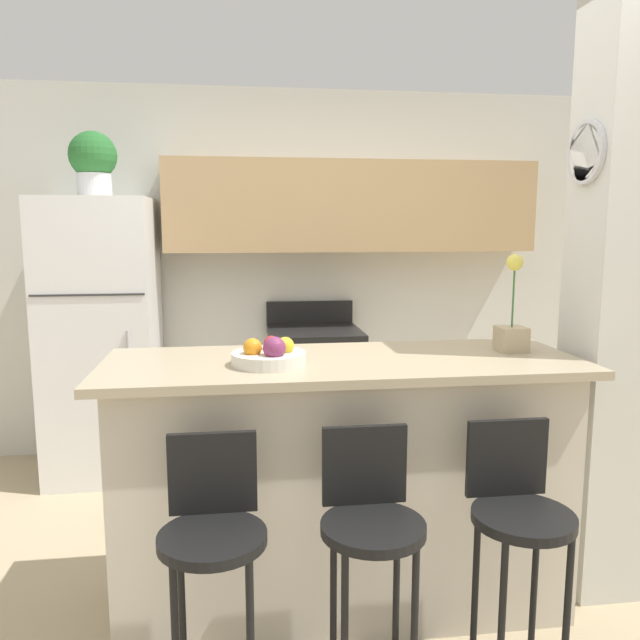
{
  "coord_description": "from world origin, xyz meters",
  "views": [
    {
      "loc": [
        -0.43,
        -2.45,
        1.62
      ],
      "look_at": [
        0.0,
        0.71,
        1.13
      ],
      "focal_mm": 35.0,
      "sensor_mm": 36.0,
      "label": 1
    }
  ],
  "objects_px": {
    "stove_range": "(315,393)",
    "bar_stool_left": "(213,539)",
    "refrigerator": "(103,339)",
    "bar_stool_right": "(518,518)",
    "orchid_vase": "(512,325)",
    "potted_plant_on_fridge": "(93,161)",
    "bar_stool_mid": "(371,528)",
    "fruit_bowl": "(269,355)"
  },
  "relations": [
    {
      "from": "stove_range",
      "to": "bar_stool_left",
      "type": "relative_size",
      "value": 1.15
    },
    {
      "from": "refrigerator",
      "to": "bar_stool_right",
      "type": "distance_m",
      "value": 2.85
    },
    {
      "from": "stove_range",
      "to": "orchid_vase",
      "type": "distance_m",
      "value": 1.91
    },
    {
      "from": "refrigerator",
      "to": "potted_plant_on_fridge",
      "type": "bearing_deg",
      "value": 116.47
    },
    {
      "from": "bar_stool_left",
      "to": "bar_stool_mid",
      "type": "relative_size",
      "value": 1.0
    },
    {
      "from": "bar_stool_right",
      "to": "potted_plant_on_fridge",
      "type": "relative_size",
      "value": 2.32
    },
    {
      "from": "bar_stool_left",
      "to": "orchid_vase",
      "type": "xyz_separation_m",
      "value": [
        1.26,
        0.6,
        0.57
      ]
    },
    {
      "from": "potted_plant_on_fridge",
      "to": "stove_range",
      "type": "bearing_deg",
      "value": 2.38
    },
    {
      "from": "bar_stool_left",
      "to": "fruit_bowl",
      "type": "xyz_separation_m",
      "value": [
        0.21,
        0.47,
        0.5
      ]
    },
    {
      "from": "potted_plant_on_fridge",
      "to": "fruit_bowl",
      "type": "distance_m",
      "value": 2.17
    },
    {
      "from": "orchid_vase",
      "to": "fruit_bowl",
      "type": "height_order",
      "value": "orchid_vase"
    },
    {
      "from": "refrigerator",
      "to": "bar_stool_mid",
      "type": "relative_size",
      "value": 1.91
    },
    {
      "from": "bar_stool_left",
      "to": "orchid_vase",
      "type": "relative_size",
      "value": 2.23
    },
    {
      "from": "bar_stool_mid",
      "to": "refrigerator",
      "type": "bearing_deg",
      "value": 120.39
    },
    {
      "from": "bar_stool_mid",
      "to": "bar_stool_right",
      "type": "distance_m",
      "value": 0.52
    },
    {
      "from": "stove_range",
      "to": "bar_stool_right",
      "type": "distance_m",
      "value": 2.29
    },
    {
      "from": "bar_stool_mid",
      "to": "stove_range",
      "type": "bearing_deg",
      "value": 87.52
    },
    {
      "from": "potted_plant_on_fridge",
      "to": "fruit_bowl",
      "type": "height_order",
      "value": "potted_plant_on_fridge"
    },
    {
      "from": "potted_plant_on_fridge",
      "to": "orchid_vase",
      "type": "relative_size",
      "value": 0.96
    },
    {
      "from": "bar_stool_right",
      "to": "refrigerator",
      "type": "bearing_deg",
      "value": 129.46
    },
    {
      "from": "bar_stool_right",
      "to": "potted_plant_on_fridge",
      "type": "xyz_separation_m",
      "value": [
        -1.8,
        2.19,
        1.39
      ]
    },
    {
      "from": "bar_stool_mid",
      "to": "fruit_bowl",
      "type": "relative_size",
      "value": 3.22
    },
    {
      "from": "orchid_vase",
      "to": "refrigerator",
      "type": "bearing_deg",
      "value": 141.96
    },
    {
      "from": "stove_range",
      "to": "potted_plant_on_fridge",
      "type": "bearing_deg",
      "value": -177.62
    },
    {
      "from": "stove_range",
      "to": "bar_stool_mid",
      "type": "distance_m",
      "value": 2.25
    },
    {
      "from": "refrigerator",
      "to": "fruit_bowl",
      "type": "distance_m",
      "value": 1.99
    },
    {
      "from": "bar_stool_mid",
      "to": "orchid_vase",
      "type": "height_order",
      "value": "orchid_vase"
    },
    {
      "from": "bar_stool_mid",
      "to": "fruit_bowl",
      "type": "xyz_separation_m",
      "value": [
        -0.3,
        0.47,
        0.5
      ]
    },
    {
      "from": "refrigerator",
      "to": "bar_stool_right",
      "type": "xyz_separation_m",
      "value": [
        1.8,
        -2.19,
        -0.27
      ]
    },
    {
      "from": "bar_stool_left",
      "to": "potted_plant_on_fridge",
      "type": "height_order",
      "value": "potted_plant_on_fridge"
    },
    {
      "from": "refrigerator",
      "to": "fruit_bowl",
      "type": "relative_size",
      "value": 6.14
    },
    {
      "from": "orchid_vase",
      "to": "fruit_bowl",
      "type": "bearing_deg",
      "value": -173.04
    },
    {
      "from": "refrigerator",
      "to": "orchid_vase",
      "type": "relative_size",
      "value": 4.26
    },
    {
      "from": "bar_stool_right",
      "to": "orchid_vase",
      "type": "height_order",
      "value": "orchid_vase"
    },
    {
      "from": "bar_stool_mid",
      "to": "orchid_vase",
      "type": "xyz_separation_m",
      "value": [
        0.74,
        0.6,
        0.57
      ]
    },
    {
      "from": "fruit_bowl",
      "to": "bar_stool_mid",
      "type": "bearing_deg",
      "value": -57.27
    },
    {
      "from": "potted_plant_on_fridge",
      "to": "bar_stool_left",
      "type": "bearing_deg",
      "value": -70.71
    },
    {
      "from": "potted_plant_on_fridge",
      "to": "bar_stool_right",
      "type": "bearing_deg",
      "value": -50.54
    },
    {
      "from": "bar_stool_left",
      "to": "bar_stool_right",
      "type": "distance_m",
      "value": 1.04
    },
    {
      "from": "bar_stool_left",
      "to": "bar_stool_right",
      "type": "xyz_separation_m",
      "value": [
        1.04,
        0.0,
        0.0
      ]
    },
    {
      "from": "bar_stool_left",
      "to": "potted_plant_on_fridge",
      "type": "bearing_deg",
      "value": 109.29
    },
    {
      "from": "stove_range",
      "to": "orchid_vase",
      "type": "height_order",
      "value": "orchid_vase"
    }
  ]
}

